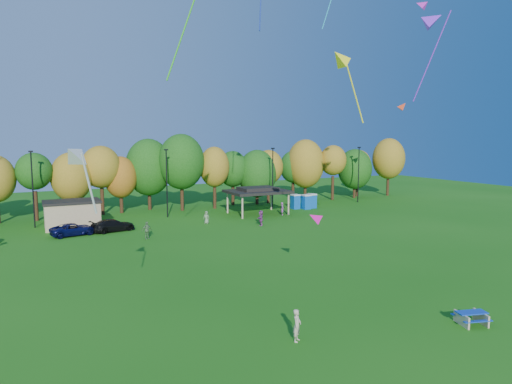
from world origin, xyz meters
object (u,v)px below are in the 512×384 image
car_c (74,229)px  car_d (113,225)px  kite_flyer (297,325)px  porta_potties (304,201)px  picnic_table (471,317)px

car_c → car_d: (4.17, 0.26, 0.04)m
kite_flyer → car_d: bearing=54.5°
porta_potties → picnic_table: size_ratio=1.84×
picnic_table → car_c: car_c is taller
picnic_table → car_d: car_d is taller
porta_potties → picnic_table: bearing=-109.7°
car_d → car_c: bearing=80.5°
porta_potties → car_c: size_ratio=0.78×
picnic_table → kite_flyer: size_ratio=1.18×
porta_potties → kite_flyer: (-24.53, -37.77, -0.24)m
car_d → picnic_table: bearing=-171.8°
picnic_table → kite_flyer: bearing=-178.2°
porta_potties → car_d: (-28.48, -4.47, -0.39)m
porta_potties → kite_flyer: bearing=-123.0°
kite_flyer → porta_potties: bearing=14.8°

